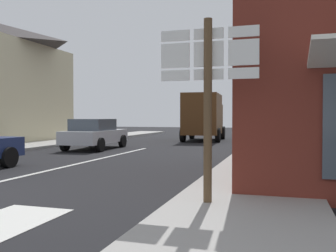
# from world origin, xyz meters

# --- Properties ---
(ground_plane) EXTENTS (80.00, 80.00, 0.00)m
(ground_plane) POSITION_xyz_m (0.00, 10.00, 0.00)
(ground_plane) COLOR black
(sidewalk_right) EXTENTS (2.58, 44.00, 0.14)m
(sidewalk_right) POSITION_xyz_m (5.95, 8.00, 0.07)
(sidewalk_right) COLOR #9E9B96
(sidewalk_right) RESTS_ON ground
(lane_centre_stripe) EXTENTS (0.16, 12.00, 0.01)m
(lane_centre_stripe) POSITION_xyz_m (0.00, 6.00, 0.01)
(lane_centre_stripe) COLOR silver
(lane_centre_stripe) RESTS_ON ground
(sedan_far) EXTENTS (2.11, 4.27, 1.47)m
(sedan_far) POSITION_xyz_m (-2.20, 10.89, 0.76)
(sedan_far) COLOR #B7BABF
(sedan_far) RESTS_ON ground
(delivery_truck) EXTENTS (2.75, 5.13, 3.05)m
(delivery_truck) POSITION_xyz_m (1.53, 18.92, 1.65)
(delivery_truck) COLOR #4C2D14
(delivery_truck) RESTS_ON ground
(route_sign_post) EXTENTS (1.66, 0.14, 3.20)m
(route_sign_post) POSITION_xyz_m (5.31, 0.78, 2.00)
(route_sign_post) COLOR brown
(route_sign_post) RESTS_ON ground
(traffic_light_near_right) EXTENTS (0.30, 0.49, 3.25)m
(traffic_light_near_right) POSITION_xyz_m (4.96, 11.03, 2.41)
(traffic_light_near_right) COLOR #47474C
(traffic_light_near_right) RESTS_ON ground
(traffic_light_far_right) EXTENTS (0.30, 0.49, 3.43)m
(traffic_light_far_right) POSITION_xyz_m (4.96, 18.36, 2.54)
(traffic_light_far_right) COLOR #47474C
(traffic_light_far_right) RESTS_ON ground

